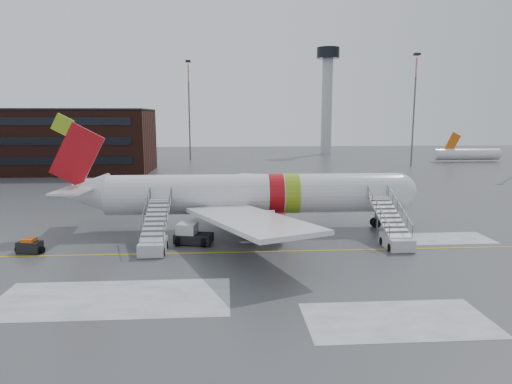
{
  "coord_description": "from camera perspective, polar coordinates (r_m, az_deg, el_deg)",
  "views": [
    {
      "loc": [
        0.85,
        -36.56,
        10.86
      ],
      "look_at": [
        3.59,
        4.6,
        4.0
      ],
      "focal_mm": 32.0,
      "sensor_mm": 36.0,
      "label": 1
    }
  ],
  "objects": [
    {
      "name": "ground",
      "position": [
        38.15,
        -4.96,
        -7.13
      ],
      "size": [
        260.0,
        260.0,
        0.0
      ],
      "primitive_type": "plane",
      "color": "#494C4F",
      "rests_on": "ground"
    },
    {
      "name": "airliner",
      "position": [
        43.84,
        -1.41,
        -0.34
      ],
      "size": [
        35.03,
        32.97,
        11.18
      ],
      "color": "silver",
      "rests_on": "ground"
    },
    {
      "name": "airstair_fwd",
      "position": [
        40.46,
        16.83,
        -4.98
      ],
      "size": [
        2.05,
        7.7,
        3.48
      ],
      "color": "#BBBCC3",
      "rests_on": "ground"
    },
    {
      "name": "airstair_aft",
      "position": [
        38.37,
        -12.6,
        -5.58
      ],
      "size": [
        2.05,
        7.7,
        3.48
      ],
      "color": "#B7BABF",
      "rests_on": "ground"
    },
    {
      "name": "pushback_tug",
      "position": [
        39.72,
        -8.09,
        -5.33
      ],
      "size": [
        3.45,
        2.88,
        1.8
      ],
      "color": "black",
      "rests_on": "ground"
    },
    {
      "name": "baggage_tractor",
      "position": [
        41.15,
        -26.44,
        -6.13
      ],
      "size": [
        2.4,
        1.37,
        1.21
      ],
      "color": "black",
      "rests_on": "ground"
    },
    {
      "name": "control_tower",
      "position": [
        134.99,
        8.89,
        12.68
      ],
      "size": [
        6.4,
        6.4,
        30.0
      ],
      "color": "#B2B5BA",
      "rests_on": "ground"
    },
    {
      "name": "light_mast_far_ne",
      "position": [
        106.85,
        19.18,
        10.52
      ],
      "size": [
        1.2,
        1.2,
        24.25
      ],
      "color": "#595B60",
      "rests_on": "ground"
    },
    {
      "name": "light_mast_far_n",
      "position": [
        114.94,
        -8.37,
        10.82
      ],
      "size": [
        1.2,
        1.2,
        24.25
      ],
      "color": "#595B60",
      "rests_on": "ground"
    },
    {
      "name": "distant_aircraft",
      "position": [
        118.46,
        27.62,
        3.1
      ],
      "size": [
        35.0,
        18.0,
        8.0
      ],
      "primitive_type": null,
      "color": "#D8590C",
      "rests_on": "ground"
    }
  ]
}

